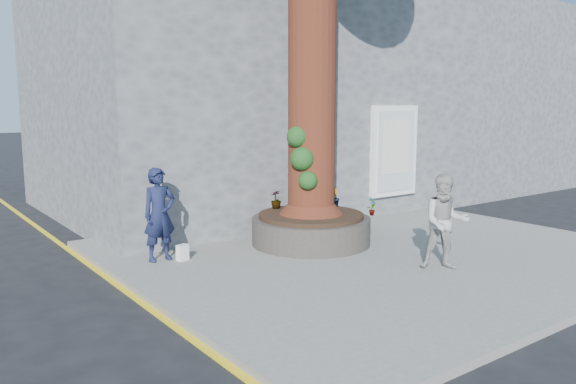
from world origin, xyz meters
TOP-DOWN VIEW (x-y plane):
  - ground at (0.00, 0.00)m, footprint 120.00×120.00m
  - pavement at (1.50, 1.00)m, footprint 9.00×8.00m
  - yellow_line at (-3.05, 1.00)m, footprint 0.10×30.00m
  - stone_shop at (2.50, 7.20)m, footprint 10.30×8.30m
  - neighbour_shop at (10.50, 7.20)m, footprint 6.00×8.00m
  - planter at (0.80, 2.00)m, footprint 2.30×2.30m
  - man at (-2.07, 2.60)m, footprint 0.61×0.42m
  - woman at (1.49, -0.64)m, footprint 0.97×0.94m
  - shopping_bag at (-1.76, 2.37)m, footprint 0.22×0.17m
  - plant_a at (1.60, 1.15)m, footprint 0.22×0.18m
  - plant_b at (1.65, 2.29)m, footprint 0.28×0.29m
  - plant_c at (0.57, 2.85)m, footprint 0.22×0.22m
  - plant_d at (1.65, 2.85)m, footprint 0.38×0.39m

SIDE VIEW (x-z plane):
  - ground at x=0.00m, z-range 0.00..0.00m
  - yellow_line at x=-3.05m, z-range 0.00..0.01m
  - pavement at x=1.50m, z-range 0.00..0.12m
  - shopping_bag at x=-1.76m, z-range 0.12..0.40m
  - planter at x=0.80m, z-range 0.11..0.71m
  - plant_d at x=1.65m, z-range 0.72..1.04m
  - plant_a at x=1.60m, z-range 0.72..1.09m
  - woman at x=1.49m, z-range 0.12..1.69m
  - plant_c at x=0.57m, z-range 0.72..1.09m
  - plant_b at x=1.65m, z-range 0.72..1.11m
  - man at x=-2.07m, z-range 0.12..1.74m
  - neighbour_shop at x=10.50m, z-range 0.00..6.00m
  - stone_shop at x=2.50m, z-range 0.01..6.31m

